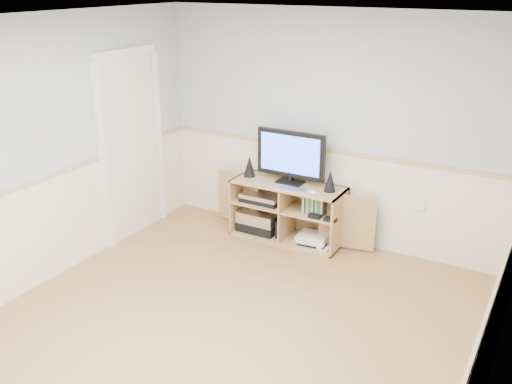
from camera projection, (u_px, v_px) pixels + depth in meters
room at (218, 195)px, 4.38m from camera, size 4.04×4.54×2.54m
media_cabinet at (290, 209)px, 6.40m from camera, size 1.96×0.47×0.65m
monitor at (291, 155)px, 6.16m from camera, size 0.79×0.18×0.59m
speaker_left at (249, 166)px, 6.44m from camera, size 0.13×0.13×0.24m
speaker_right at (330, 181)px, 5.99m from camera, size 0.13×0.13×0.23m
keyboard at (292, 189)px, 6.07m from camera, size 0.32×0.19×0.01m
mouse at (313, 192)px, 5.95m from camera, size 0.11×0.09×0.04m
av_components at (261, 214)px, 6.55m from camera, size 0.53×0.34×0.47m
game_consoles at (313, 239)px, 6.29m from camera, size 0.46×0.30×0.11m
game_cases at (315, 204)px, 6.13m from camera, size 0.26×0.14×0.19m
wall_outlet at (419, 204)px, 5.82m from camera, size 0.12×0.03×0.12m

